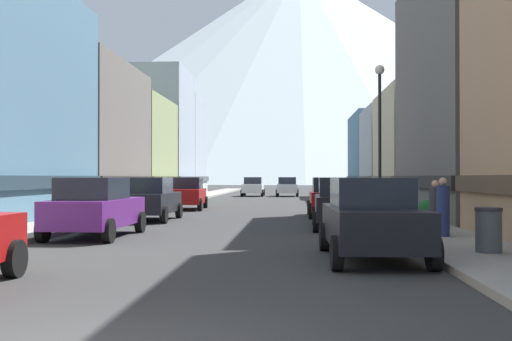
# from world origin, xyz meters

# --- Properties ---
(sidewalk_left) EXTENTS (2.50, 100.00, 0.15)m
(sidewalk_left) POSITION_xyz_m (-6.25, 35.00, 0.07)
(sidewalk_left) COLOR gray
(sidewalk_left) RESTS_ON ground
(sidewalk_right) EXTENTS (2.50, 100.00, 0.15)m
(sidewalk_right) POSITION_xyz_m (6.25, 35.00, 0.07)
(sidewalk_right) COLOR gray
(sidewalk_right) RESTS_ON ground
(storefront_left_2) EXTENTS (6.91, 11.43, 8.50)m
(storefront_left_2) POSITION_xyz_m (-10.81, 30.67, 4.10)
(storefront_left_2) COLOR #66605B
(storefront_left_2) RESTS_ON ground
(storefront_left_3) EXTENTS (8.47, 9.69, 7.78)m
(storefront_left_3) POSITION_xyz_m (-11.58, 41.51, 3.75)
(storefront_left_3) COLOR #8C9966
(storefront_left_3) RESTS_ON ground
(storefront_left_4) EXTENTS (6.72, 8.86, 11.59)m
(storefront_left_4) POSITION_xyz_m (-10.71, 51.37, 5.61)
(storefront_left_4) COLOR #99A5B2
(storefront_left_4) RESTS_ON ground
(storefront_left_5) EXTENTS (6.89, 8.92, 10.23)m
(storefront_left_5) POSITION_xyz_m (-10.80, 60.41, 4.94)
(storefront_left_5) COLOR #99A5B2
(storefront_left_5) RESTS_ON ground
(storefront_right_3) EXTENTS (8.30, 9.01, 7.00)m
(storefront_right_3) POSITION_xyz_m (11.50, 32.67, 3.37)
(storefront_right_3) COLOR beige
(storefront_right_3) RESTS_ON ground
(storefront_right_4) EXTENTS (8.50, 8.10, 6.93)m
(storefront_right_4) POSITION_xyz_m (11.60, 41.80, 3.33)
(storefront_right_4) COLOR #99A5B2
(storefront_right_4) RESTS_ON ground
(storefront_right_5) EXTENTS (9.81, 10.42, 7.45)m
(storefront_right_5) POSITION_xyz_m (12.26, 51.28, 3.59)
(storefront_right_5) COLOR slate
(storefront_right_5) RESTS_ON ground
(car_left_1) EXTENTS (2.14, 4.44, 1.78)m
(car_left_1) POSITION_xyz_m (-3.80, 12.62, 0.90)
(car_left_1) COLOR #591E72
(car_left_1) RESTS_ON ground
(car_left_2) EXTENTS (2.08, 4.41, 1.78)m
(car_left_2) POSITION_xyz_m (-3.80, 19.80, 0.90)
(car_left_2) COLOR black
(car_left_2) RESTS_ON ground
(car_left_3) EXTENTS (2.25, 4.48, 1.78)m
(car_left_3) POSITION_xyz_m (-3.80, 28.84, 0.90)
(car_left_3) COLOR #9E1111
(car_left_3) RESTS_ON ground
(car_right_0) EXTENTS (2.15, 4.44, 1.78)m
(car_right_0) POSITION_xyz_m (3.80, 8.01, 0.90)
(car_right_0) COLOR black
(car_right_0) RESTS_ON ground
(car_right_1) EXTENTS (2.16, 4.44, 1.78)m
(car_right_1) POSITION_xyz_m (3.80, 16.21, 0.90)
(car_right_1) COLOR black
(car_right_1) RESTS_ON ground
(car_right_2) EXTENTS (2.09, 4.41, 1.78)m
(car_right_2) POSITION_xyz_m (3.80, 22.70, 0.90)
(car_right_2) COLOR #9E1111
(car_right_2) RESTS_ON ground
(car_driving_0) EXTENTS (2.06, 4.40, 1.78)m
(car_driving_0) POSITION_xyz_m (-1.60, 53.02, 0.90)
(car_driving_0) COLOR silver
(car_driving_0) RESTS_ON ground
(car_driving_1) EXTENTS (2.06, 4.40, 1.78)m
(car_driving_1) POSITION_xyz_m (1.60, 52.83, 0.90)
(car_driving_1) COLOR silver
(car_driving_1) RESTS_ON ground
(trash_bin_right) EXTENTS (0.59, 0.59, 0.98)m
(trash_bin_right) POSITION_xyz_m (6.35, 8.20, 0.64)
(trash_bin_right) COLOR #4C5156
(trash_bin_right) RESTS_ON sidewalk_right
(potted_plant_0) EXTENTS (0.55, 0.55, 0.82)m
(potted_plant_0) POSITION_xyz_m (7.00, 17.40, 0.59)
(potted_plant_0) COLOR #4C4C51
(potted_plant_0) RESTS_ON sidewalk_right
(potted_plant_2) EXTENTS (0.56, 0.56, 0.79)m
(potted_plant_2) POSITION_xyz_m (7.00, 17.83, 0.53)
(potted_plant_2) COLOR gray
(potted_plant_2) RESTS_ON sidewalk_right
(pedestrian_0) EXTENTS (0.36, 0.36, 1.63)m
(pedestrian_0) POSITION_xyz_m (-6.25, 19.57, 0.90)
(pedestrian_0) COLOR brown
(pedestrian_0) RESTS_ON sidewalk_left
(pedestrian_1) EXTENTS (0.36, 0.36, 1.55)m
(pedestrian_1) POSITION_xyz_m (6.25, 12.89, 0.86)
(pedestrian_1) COLOR #333338
(pedestrian_1) RESTS_ON sidewalk_right
(pedestrian_2) EXTENTS (0.36, 0.36, 1.63)m
(pedestrian_2) POSITION_xyz_m (6.25, 11.95, 0.90)
(pedestrian_2) COLOR navy
(pedestrian_2) RESTS_ON sidewalk_right
(streetlamp_right) EXTENTS (0.36, 0.36, 5.86)m
(streetlamp_right) POSITION_xyz_m (5.35, 18.05, 3.99)
(streetlamp_right) COLOR black
(streetlamp_right) RESTS_ON sidewalk_right
(mountain_backdrop) EXTENTS (255.80, 255.80, 91.29)m
(mountain_backdrop) POSITION_xyz_m (5.01, 260.00, 45.65)
(mountain_backdrop) COLOR silver
(mountain_backdrop) RESTS_ON ground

